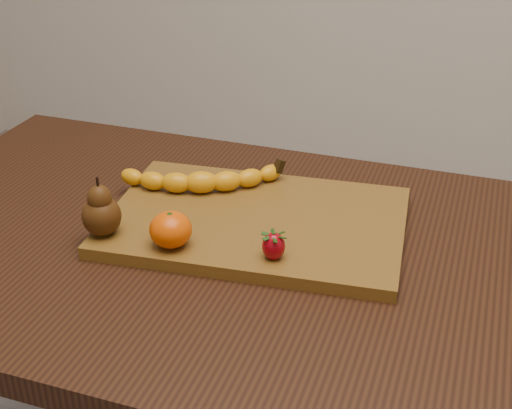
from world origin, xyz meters
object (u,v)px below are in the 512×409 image
(pear, at_px, (100,206))
(mandarin, at_px, (171,230))
(table, at_px, (186,286))
(cutting_board, at_px, (256,222))

(pear, height_order, mandarin, pear)
(table, height_order, mandarin, mandarin)
(cutting_board, relative_size, mandarin, 7.37)
(cutting_board, xyz_separation_m, mandarin, (-0.09, -0.12, 0.04))
(cutting_board, relative_size, pear, 4.99)
(cutting_board, xyz_separation_m, pear, (-0.20, -0.12, 0.06))
(cutting_board, bearing_deg, table, -156.29)
(table, height_order, pear, pear)
(pear, bearing_deg, table, 34.30)
(cutting_board, bearing_deg, mandarin, -131.33)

